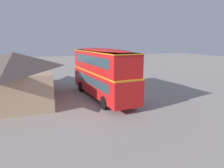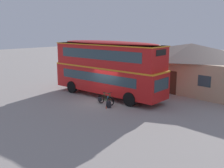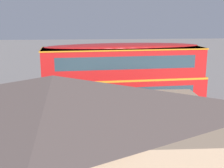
{
  "view_description": "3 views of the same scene",
  "coord_description": "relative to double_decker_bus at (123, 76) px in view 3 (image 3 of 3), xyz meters",
  "views": [
    {
      "loc": [
        -18.91,
        7.35,
        5.37
      ],
      "look_at": [
        -1.29,
        0.44,
        1.35
      ],
      "focal_mm": 31.97,
      "sensor_mm": 36.0,
      "label": 1
    },
    {
      "loc": [
        14.6,
        -14.04,
        5.75
      ],
      "look_at": [
        1.04,
        -0.18,
        1.62
      ],
      "focal_mm": 41.57,
      "sensor_mm": 36.0,
      "label": 2
    },
    {
      "loc": [
        1.25,
        19.6,
        6.56
      ],
      "look_at": [
        -0.33,
        0.41,
        1.91
      ],
      "focal_mm": 46.09,
      "sensor_mm": 36.0,
      "label": 3
    }
  ],
  "objects": [
    {
      "name": "ground_plane",
      "position": [
        0.99,
        -1.34,
        -2.64
      ],
      "size": [
        120.0,
        120.0,
        0.0
      ],
      "primitive_type": "plane",
      "color": "gray"
    },
    {
      "name": "pub_building",
      "position": [
        3.57,
        7.81,
        -0.4
      ],
      "size": [
        13.09,
        7.25,
        4.4
      ],
      "color": "tan",
      "rests_on": "ground"
    },
    {
      "name": "water_bottle_red_squeeze",
      "position": [
        2.53,
        -2.63,
        -2.55
      ],
      "size": [
        0.07,
        0.07,
        0.21
      ],
      "color": "#D84C33",
      "rests_on": "ground"
    },
    {
      "name": "double_decker_bus",
      "position": [
        0.0,
        0.0,
        0.0
      ],
      "size": [
        10.73,
        3.24,
        4.79
      ],
      "color": "black",
      "rests_on": "ground"
    },
    {
      "name": "backpack_on_ground",
      "position": [
        2.44,
        -2.3,
        -2.37
      ],
      "size": [
        0.39,
        0.35,
        0.54
      ],
      "color": "black",
      "rests_on": "ground"
    },
    {
      "name": "touring_bicycle",
      "position": [
        1.6,
        -1.87,
        -2.28
      ],
      "size": [
        1.69,
        0.54,
        1.0
      ],
      "color": "black",
      "rests_on": "ground"
    }
  ]
}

